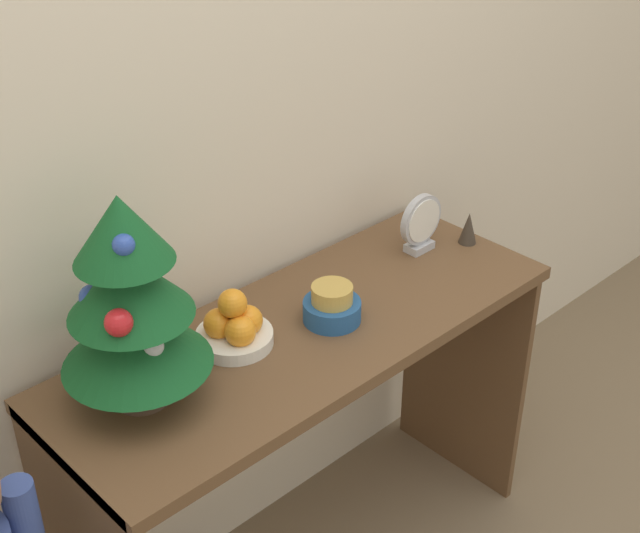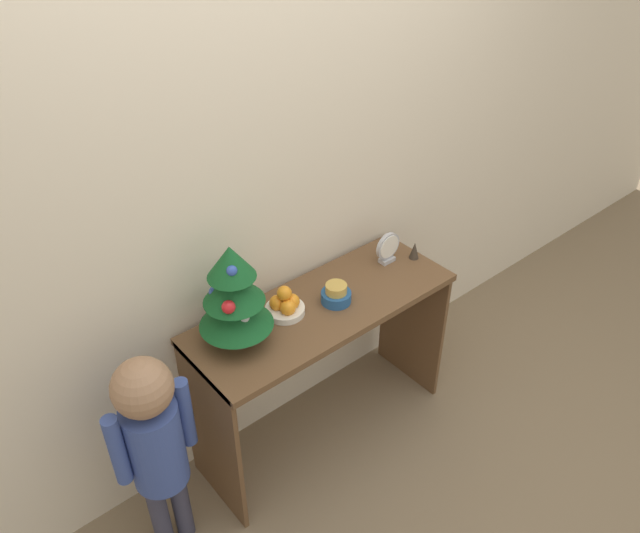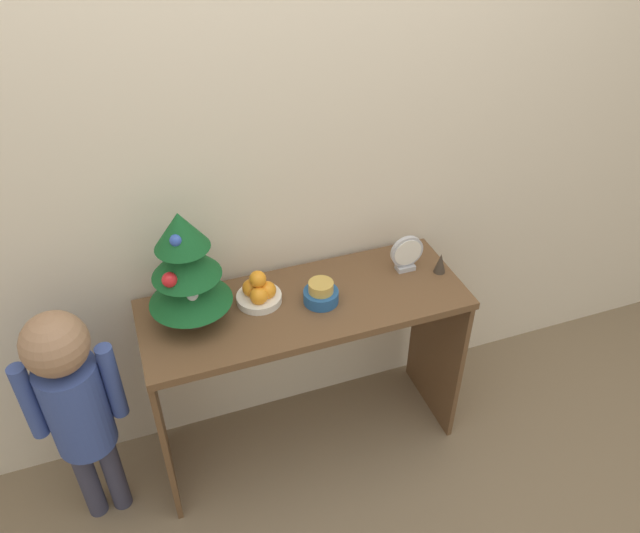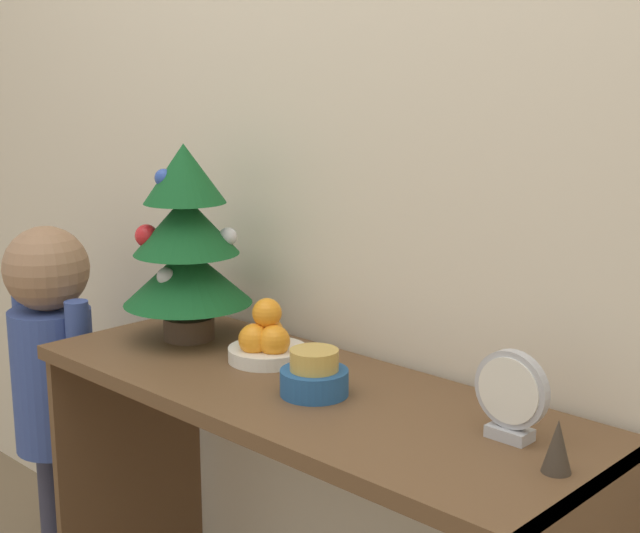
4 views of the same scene
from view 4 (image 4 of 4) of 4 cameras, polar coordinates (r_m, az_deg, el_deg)
name	(u,v)px [view 4 (image 4 of 4)]	position (r m, az deg, el deg)	size (l,w,h in m)	color
back_wall	(393,118)	(1.80, 4.69, 9.43)	(7.00, 0.05, 2.50)	beige
console_table	(301,471)	(1.77, -1.25, -12.96)	(1.18, 0.44, 0.76)	brown
mini_tree	(186,242)	(1.96, -8.56, 1.57)	(0.28, 0.28, 0.43)	#4C3828
fruit_bowl	(267,341)	(1.83, -3.44, -4.79)	(0.16, 0.16, 0.13)	silver
singing_bowl	(314,376)	(1.64, -0.37, -7.00)	(0.13, 0.13, 0.09)	#235189
desk_clock	(511,396)	(1.47, 12.12, -8.11)	(0.13, 0.04, 0.15)	#B2B2B7
figurine	(557,446)	(1.38, 14.96, -11.03)	(0.05, 0.05, 0.08)	#382D23
child_figure	(53,364)	(2.35, -16.75, -5.98)	(0.32, 0.21, 0.97)	#38384C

